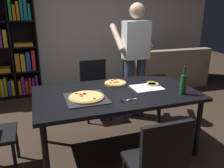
{
  "coord_description": "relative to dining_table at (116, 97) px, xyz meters",
  "views": [
    {
      "loc": [
        -0.85,
        -2.37,
        1.68
      ],
      "look_at": [
        0.0,
        0.15,
        0.8
      ],
      "focal_mm": 37.07,
      "sensor_mm": 36.0,
      "label": 1
    }
  ],
  "objects": [
    {
      "name": "chair_near_camera",
      "position": [
        -0.0,
        -1.0,
        -0.17
      ],
      "size": [
        0.42,
        0.42,
        0.9
      ],
      "color": "black",
      "rests_on": "ground_plane"
    },
    {
      "name": "person_serving_pizza",
      "position": [
        0.58,
        0.78,
        0.31
      ],
      "size": [
        0.55,
        0.54,
        1.75
      ],
      "color": "#38476B",
      "rests_on": "ground_plane"
    },
    {
      "name": "couch",
      "position": [
        1.9,
        1.99,
        -0.38
      ],
      "size": [
        1.72,
        0.9,
        0.85
      ],
      "color": "gray",
      "rests_on": "ground_plane"
    },
    {
      "name": "second_pizza_plain",
      "position": [
        0.09,
        0.29,
        0.08
      ],
      "size": [
        0.28,
        0.28,
        0.03
      ],
      "color": "tan",
      "rests_on": "dining_table"
    },
    {
      "name": "dining_table",
      "position": [
        0.0,
        0.0,
        0.0
      ],
      "size": [
        1.86,
        1.04,
        0.75
      ],
      "color": "black",
      "rests_on": "ground_plane"
    },
    {
      "name": "chair_far_side",
      "position": [
        0.0,
        1.0,
        -0.17
      ],
      "size": [
        0.42,
        0.42,
        0.9
      ],
      "color": "black",
      "rests_on": "ground_plane"
    },
    {
      "name": "pepperoni_pizza_on_tray",
      "position": [
        -0.38,
        -0.1,
        0.08
      ],
      "size": [
        0.44,
        0.44,
        0.04
      ],
      "color": "#2D2D33",
      "rests_on": "dining_table"
    },
    {
      "name": "pizza_slices_on_towel",
      "position": [
        0.44,
        0.03,
        0.07
      ],
      "size": [
        0.37,
        0.29,
        0.03
      ],
      "color": "white",
      "rests_on": "dining_table"
    },
    {
      "name": "kitchen_scissors",
      "position": [
        -0.0,
        -0.29,
        0.07
      ],
      "size": [
        0.19,
        0.09,
        0.01
      ],
      "color": "silver",
      "rests_on": "dining_table"
    },
    {
      "name": "back_wall",
      "position": [
        0.0,
        2.6,
        0.71
      ],
      "size": [
        6.4,
        0.1,
        2.8
      ],
      "primitive_type": "cube",
      "color": "silver",
      "rests_on": "ground_plane"
    },
    {
      "name": "bookshelf",
      "position": [
        -1.44,
        2.38,
        0.18
      ],
      "size": [
        1.4,
        0.35,
        1.95
      ],
      "color": "black",
      "rests_on": "ground_plane"
    },
    {
      "name": "wine_bottle",
      "position": [
        0.69,
        -0.3,
        0.18
      ],
      "size": [
        0.07,
        0.07,
        0.32
      ],
      "color": "#194723",
      "rests_on": "dining_table"
    },
    {
      "name": "ground_plane",
      "position": [
        0.0,
        0.0,
        -0.69
      ],
      "size": [
        12.0,
        12.0,
        0.0
      ],
      "primitive_type": "plane",
      "color": "#38281E"
    }
  ]
}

